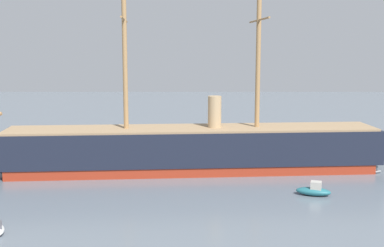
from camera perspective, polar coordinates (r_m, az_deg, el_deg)
tall_ship at (r=81.76m, az=-0.15°, el=-2.90°), size 73.65×16.29×35.41m
motorboat_alongside_stern at (r=71.29m, az=13.64°, el=-7.47°), size 5.13×3.32×2.00m
motorboat_far_left at (r=90.15m, az=-20.72°, el=-4.54°), size 2.19×3.45×1.34m
dinghy_far_right at (r=86.80m, az=20.22°, el=-5.17°), size 2.19×1.51×0.47m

